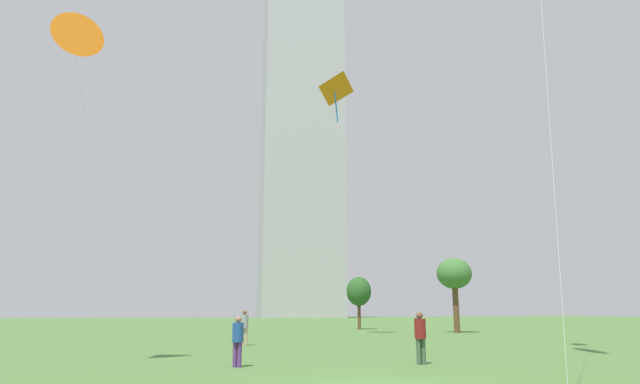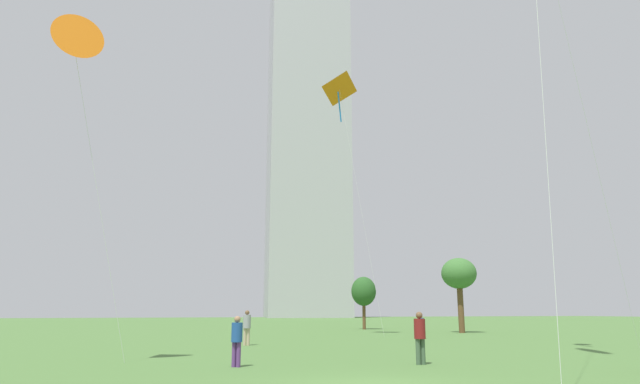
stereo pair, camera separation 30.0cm
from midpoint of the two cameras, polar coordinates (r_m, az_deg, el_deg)
The scene contains 9 objects.
person_standing_0 at distance 19.72m, azimuth 10.94°, elevation -14.50°, with size 0.40×0.40×1.78m.
person_standing_1 at distance 18.75m, azimuth -8.31°, elevation -14.95°, with size 0.37×0.37×1.64m.
person_standing_2 at distance 37.44m, azimuth 10.89°, elevation -13.62°, with size 0.34×0.34×1.54m.
person_standing_3 at distance 30.07m, azimuth -7.44°, elevation -13.76°, with size 0.41×0.41×1.84m.
kite_flying_1 at distance 22.27m, azimuth -24.17°, elevation 13.91°, with size 3.64×2.26×12.29m.
kite_flying_2 at distance 42.78m, azimuth 2.27°, elevation 10.68°, with size 4.04×2.36×19.34m.
park_tree_0 at distance 55.12m, azimuth 4.79°, elevation -10.44°, with size 2.47×2.47×5.15m.
park_tree_1 at distance 47.87m, azimuth 14.64°, elevation -8.45°, with size 2.94×2.94×6.21m.
distant_highrise_0 at distance 156.28m, azimuth -1.27°, elevation 7.26°, with size 21.89×18.49×108.83m, color #A8A8AD.
Camera 2 is at (-5.50, -12.46, 1.82)m, focal length 30.30 mm.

